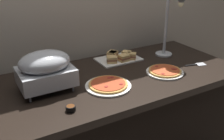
# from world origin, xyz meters

# --- Properties ---
(back_wall) EXTENTS (4.40, 0.04, 2.40)m
(back_wall) POSITION_xyz_m (0.00, 0.50, 1.20)
(back_wall) COLOR #B7A893
(back_wall) RESTS_ON ground_plane
(buffet_table) EXTENTS (1.90, 0.84, 0.76)m
(buffet_table) POSITION_xyz_m (0.00, 0.00, 0.39)
(buffet_table) COLOR black
(buffet_table) RESTS_ON ground_plane
(chafing_dish) EXTENTS (0.33, 0.26, 0.26)m
(chafing_dish) POSITION_xyz_m (-0.44, 0.04, 0.90)
(chafing_dish) COLOR #B7BABF
(chafing_dish) RESTS_ON buffet_table
(heat_lamp) EXTENTS (0.15, 0.29, 0.55)m
(heat_lamp) POSITION_xyz_m (0.61, 0.04, 1.19)
(heat_lamp) COLOR #B7BABF
(heat_lamp) RESTS_ON buffet_table
(pizza_plate_front) EXTENTS (0.27, 0.27, 0.03)m
(pizza_plate_front) POSITION_xyz_m (0.37, -0.14, 0.77)
(pizza_plate_front) COLOR white
(pizza_plate_front) RESTS_ON buffet_table
(pizza_plate_center) EXTENTS (0.30, 0.30, 0.03)m
(pizza_plate_center) POSITION_xyz_m (-0.09, -0.12, 0.77)
(pizza_plate_center) COLOR white
(pizza_plate_center) RESTS_ON buffet_table
(sandwich_platter) EXTENTS (0.34, 0.22, 0.06)m
(sandwich_platter) POSITION_xyz_m (0.22, 0.24, 0.78)
(sandwich_platter) COLOR white
(sandwich_platter) RESTS_ON buffet_table
(sauce_cup_near) EXTENTS (0.06, 0.06, 0.03)m
(sauce_cup_near) POSITION_xyz_m (-0.41, -0.27, 0.78)
(sauce_cup_near) COLOR black
(sauce_cup_near) RESTS_ON buffet_table
(sauce_cup_far) EXTENTS (0.07, 0.07, 0.03)m
(sauce_cup_far) POSITION_xyz_m (-0.55, 0.27, 0.78)
(sauce_cup_far) COLOR black
(sauce_cup_far) RESTS_ON buffet_table
(serving_spatula) EXTENTS (0.17, 0.07, 0.01)m
(serving_spatula) POSITION_xyz_m (0.68, -0.14, 0.76)
(serving_spatula) COLOR #B7BABF
(serving_spatula) RESTS_ON buffet_table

